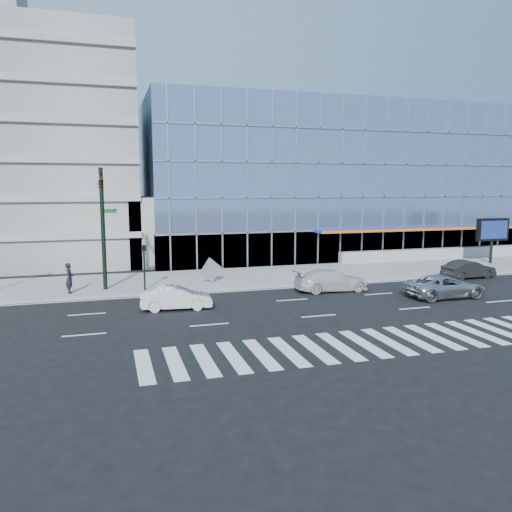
{
  "coord_description": "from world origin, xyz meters",
  "views": [
    {
      "loc": [
        -10.8,
        -28.12,
        6.93
      ],
      "look_at": [
        -1.42,
        3.0,
        2.4
      ],
      "focal_mm": 35.0,
      "sensor_mm": 36.0,
      "label": 1
    }
  ],
  "objects_px": {
    "white_suv": "(331,280)",
    "white_sedan": "(176,298)",
    "silver_suv": "(445,286)",
    "ped_signal_post": "(144,260)",
    "pedestrian": "(69,278)",
    "tilted_panel": "(211,270)",
    "marquee_sign": "(492,231)",
    "traffic_signal": "(102,199)",
    "dark_sedan": "(468,269)"
  },
  "relations": [
    {
      "from": "white_suv",
      "to": "white_sedan",
      "type": "distance_m",
      "value": 10.82
    },
    {
      "from": "silver_suv",
      "to": "white_suv",
      "type": "distance_m",
      "value": 7.16
    },
    {
      "from": "ped_signal_post",
      "to": "silver_suv",
      "type": "bearing_deg",
      "value": -21.4
    },
    {
      "from": "ped_signal_post",
      "to": "silver_suv",
      "type": "relative_size",
      "value": 0.59
    },
    {
      "from": "pedestrian",
      "to": "tilted_panel",
      "type": "relative_size",
      "value": 1.51
    },
    {
      "from": "marquee_sign",
      "to": "silver_suv",
      "type": "relative_size",
      "value": 0.78
    },
    {
      "from": "traffic_signal",
      "to": "white_sedan",
      "type": "distance_m",
      "value": 8.29
    },
    {
      "from": "marquee_sign",
      "to": "pedestrian",
      "type": "relative_size",
      "value": 2.04
    },
    {
      "from": "ped_signal_post",
      "to": "dark_sedan",
      "type": "xyz_separation_m",
      "value": [
        23.97,
        -1.94,
        -1.45
      ]
    },
    {
      "from": "silver_suv",
      "to": "white_sedan",
      "type": "distance_m",
      "value": 16.72
    },
    {
      "from": "marquee_sign",
      "to": "dark_sedan",
      "type": "relative_size",
      "value": 0.96
    },
    {
      "from": "marquee_sign",
      "to": "silver_suv",
      "type": "height_order",
      "value": "marquee_sign"
    },
    {
      "from": "dark_sedan",
      "to": "pedestrian",
      "type": "height_order",
      "value": "pedestrian"
    },
    {
      "from": "ped_signal_post",
      "to": "silver_suv",
      "type": "xyz_separation_m",
      "value": [
        17.97,
        -7.05,
        -1.43
      ]
    },
    {
      "from": "pedestrian",
      "to": "marquee_sign",
      "type": "bearing_deg",
      "value": -79.16
    },
    {
      "from": "ped_signal_post",
      "to": "tilted_panel",
      "type": "bearing_deg",
      "value": 14.64
    },
    {
      "from": "marquee_sign",
      "to": "silver_suv",
      "type": "bearing_deg",
      "value": -141.13
    },
    {
      "from": "traffic_signal",
      "to": "ped_signal_post",
      "type": "distance_m",
      "value": 4.75
    },
    {
      "from": "ped_signal_post",
      "to": "pedestrian",
      "type": "height_order",
      "value": "ped_signal_post"
    },
    {
      "from": "traffic_signal",
      "to": "marquee_sign",
      "type": "xyz_separation_m",
      "value": [
        33.0,
        3.42,
        -3.1
      ]
    },
    {
      "from": "white_sedan",
      "to": "pedestrian",
      "type": "bearing_deg",
      "value": 52.29
    },
    {
      "from": "ped_signal_post",
      "to": "white_suv",
      "type": "distance_m",
      "value": 12.46
    },
    {
      "from": "tilted_panel",
      "to": "white_suv",
      "type": "bearing_deg",
      "value": -51.86
    },
    {
      "from": "dark_sedan",
      "to": "white_suv",
      "type": "bearing_deg",
      "value": 91.74
    },
    {
      "from": "traffic_signal",
      "to": "pedestrian",
      "type": "height_order",
      "value": "traffic_signal"
    },
    {
      "from": "marquee_sign",
      "to": "tilted_panel",
      "type": "distance_m",
      "value": 25.95
    },
    {
      "from": "white_suv",
      "to": "dark_sedan",
      "type": "distance_m",
      "value": 12.06
    },
    {
      "from": "white_suv",
      "to": "traffic_signal",
      "type": "bearing_deg",
      "value": 81.63
    },
    {
      "from": "traffic_signal",
      "to": "tilted_panel",
      "type": "height_order",
      "value": "traffic_signal"
    },
    {
      "from": "white_sedan",
      "to": "dark_sedan",
      "type": "bearing_deg",
      "value": -76.65
    },
    {
      "from": "dark_sedan",
      "to": "traffic_signal",
      "type": "bearing_deg",
      "value": 82.64
    },
    {
      "from": "white_suv",
      "to": "dark_sedan",
      "type": "height_order",
      "value": "white_suv"
    },
    {
      "from": "white_sedan",
      "to": "dark_sedan",
      "type": "distance_m",
      "value": 22.85
    },
    {
      "from": "ped_signal_post",
      "to": "tilted_panel",
      "type": "distance_m",
      "value": 4.97
    },
    {
      "from": "white_suv",
      "to": "marquee_sign",
      "type": "bearing_deg",
      "value": -69.05
    },
    {
      "from": "white_suv",
      "to": "dark_sedan",
      "type": "relative_size",
      "value": 1.19
    },
    {
      "from": "traffic_signal",
      "to": "white_suv",
      "type": "bearing_deg",
      "value": -10.83
    },
    {
      "from": "dark_sedan",
      "to": "tilted_panel",
      "type": "bearing_deg",
      "value": 76.7
    },
    {
      "from": "traffic_signal",
      "to": "pedestrian",
      "type": "distance_m",
      "value": 5.53
    },
    {
      "from": "ped_signal_post",
      "to": "marquee_sign",
      "type": "relative_size",
      "value": 0.75
    },
    {
      "from": "white_sedan",
      "to": "tilted_panel",
      "type": "distance_m",
      "value": 7.27
    },
    {
      "from": "white_sedan",
      "to": "white_suv",
      "type": "bearing_deg",
      "value": -73.8
    },
    {
      "from": "white_suv",
      "to": "white_sedan",
      "type": "relative_size",
      "value": 1.24
    },
    {
      "from": "silver_suv",
      "to": "white_sedan",
      "type": "relative_size",
      "value": 1.27
    },
    {
      "from": "white_suv",
      "to": "pedestrian",
      "type": "distance_m",
      "value": 17.02
    },
    {
      "from": "traffic_signal",
      "to": "tilted_panel",
      "type": "xyz_separation_m",
      "value": [
        7.19,
        1.6,
        -5.1
      ]
    },
    {
      "from": "traffic_signal",
      "to": "white_sedan",
      "type": "bearing_deg",
      "value": -51.52
    },
    {
      "from": "ped_signal_post",
      "to": "white_suv",
      "type": "relative_size",
      "value": 0.6
    },
    {
      "from": "traffic_signal",
      "to": "marquee_sign",
      "type": "height_order",
      "value": "traffic_signal"
    },
    {
      "from": "marquee_sign",
      "to": "tilted_panel",
      "type": "relative_size",
      "value": 3.08
    }
  ]
}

